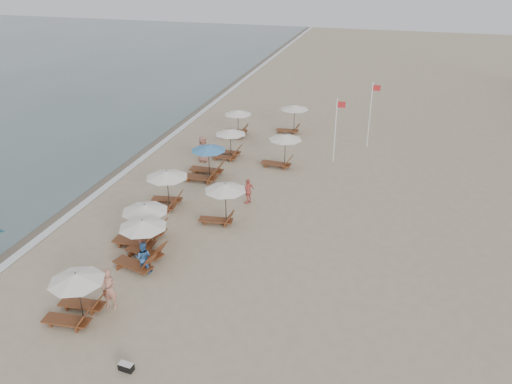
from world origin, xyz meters
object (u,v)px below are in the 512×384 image
(lounger_station_5, at_px, (228,142))
(flag_pole_near, at_px, (336,127))
(lounger_station_2, at_px, (141,223))
(beachgoer_far_b, at_px, (203,149))
(lounger_station_1, at_px, (140,242))
(inland_station_2, at_px, (292,115))
(beachgoer_near, at_px, (109,289))
(lounger_station_3, at_px, (165,187))
(beachgoer_mid_b, at_px, (142,233))
(inland_station_1, at_px, (281,147))
(duffel_bag, at_px, (126,367))
(beachgoer_mid_a, at_px, (143,257))
(lounger_station_4, at_px, (205,163))
(lounger_station_6, at_px, (236,123))
(lounger_station_0, at_px, (75,295))
(inland_station_0, at_px, (222,198))
(beachgoer_far_a, at_px, (248,191))

(lounger_station_5, relative_size, flag_pole_near, 0.53)
(lounger_station_2, height_order, beachgoer_far_b, lounger_station_2)
(lounger_station_1, bearing_deg, inland_station_2, 82.09)
(beachgoer_near, height_order, flag_pole_near, flag_pole_near)
(lounger_station_3, height_order, beachgoer_far_b, lounger_station_3)
(lounger_station_1, bearing_deg, beachgoer_mid_b, 115.60)
(inland_station_1, relative_size, duffel_bag, 4.93)
(beachgoer_mid_a, bearing_deg, lounger_station_3, -85.21)
(lounger_station_4, bearing_deg, lounger_station_6, 93.97)
(lounger_station_0, xyz_separation_m, beachgoer_mid_b, (0.07, 5.39, -0.23))
(beachgoer_mid_a, distance_m, flag_pole_near, 16.83)
(inland_station_0, relative_size, duffel_bag, 4.68)
(beachgoer_far_b, relative_size, duffel_bag, 3.29)
(inland_station_0, height_order, beachgoer_far_a, inland_station_0)
(beachgoer_near, height_order, beachgoer_far_a, beachgoer_near)
(lounger_station_1, height_order, lounger_station_3, lounger_station_1)
(lounger_station_4, xyz_separation_m, flag_pole_near, (7.52, 4.98, 1.44))
(lounger_station_1, distance_m, lounger_station_2, 2.04)
(lounger_station_3, xyz_separation_m, beachgoer_near, (1.62, -8.79, -0.36))
(duffel_bag, bearing_deg, lounger_station_3, 108.38)
(lounger_station_6, bearing_deg, inland_station_0, -75.10)
(duffel_bag, height_order, flag_pole_near, flag_pole_near)
(lounger_station_2, xyz_separation_m, beachgoer_far_a, (3.91, 5.43, -0.23))
(lounger_station_2, height_order, beachgoer_far_a, lounger_station_2)
(lounger_station_5, relative_size, beachgoer_far_a, 1.55)
(beachgoer_mid_b, bearing_deg, lounger_station_2, 15.33)
(inland_station_2, distance_m, flag_pole_near, 6.66)
(lounger_station_3, relative_size, beachgoer_mid_a, 1.66)
(lounger_station_5, height_order, lounger_station_6, lounger_station_6)
(lounger_station_3, relative_size, flag_pole_near, 0.57)
(beachgoer_far_b, distance_m, flag_pole_near, 9.09)
(lounger_station_3, height_order, lounger_station_4, lounger_station_4)
(lounger_station_2, relative_size, inland_station_2, 1.07)
(inland_station_0, bearing_deg, flag_pole_near, 66.07)
(inland_station_2, bearing_deg, lounger_station_3, -105.89)
(lounger_station_2, xyz_separation_m, inland_station_0, (3.22, 2.85, 0.46))
(inland_station_0, height_order, beachgoer_mid_a, inland_station_0)
(beachgoer_mid_a, xyz_separation_m, beachgoer_far_b, (-2.18, 13.03, 0.15))
(beachgoer_near, xyz_separation_m, flag_pole_near, (6.58, 18.11, 1.57))
(lounger_station_4, distance_m, beachgoer_mid_b, 8.71)
(lounger_station_1, height_order, inland_station_1, lounger_station_1)
(beachgoer_mid_b, distance_m, duffel_bag, 8.05)
(inland_station_0, xyz_separation_m, inland_station_1, (1.23, 8.38, -0.10))
(inland_station_2, relative_size, duffel_bag, 4.62)
(flag_pole_near, bearing_deg, lounger_station_4, -146.48)
(lounger_station_0, distance_m, duffel_bag, 3.89)
(lounger_station_3, distance_m, flag_pole_near, 12.47)
(lounger_station_0, xyz_separation_m, beachgoer_mid_a, (1.06, 3.62, -0.33))
(beachgoer_mid_a, height_order, beachgoer_far_a, beachgoer_far_a)
(lounger_station_6, height_order, beachgoer_far_b, lounger_station_6)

